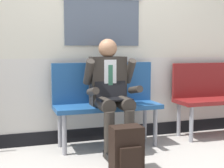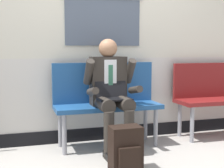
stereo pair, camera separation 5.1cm
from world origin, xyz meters
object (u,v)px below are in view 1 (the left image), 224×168
(bench_with_person, at_px, (106,98))
(bench_empty, at_px, (217,93))
(backpack, at_px, (127,149))
(person_seated, at_px, (111,91))

(bench_with_person, distance_m, bench_empty, 1.53)
(bench_empty, distance_m, backpack, 1.84)
(bench_with_person, xyz_separation_m, person_seated, (-0.00, -0.20, 0.10))
(bench_with_person, xyz_separation_m, backpack, (-0.06, -0.85, -0.36))
(bench_with_person, height_order, bench_empty, bench_with_person)
(bench_with_person, distance_m, person_seated, 0.23)
(bench_empty, bearing_deg, person_seated, -172.46)
(bench_with_person, height_order, backpack, bench_with_person)
(bench_with_person, xyz_separation_m, bench_empty, (1.53, -0.00, -0.01))
(bench_with_person, bearing_deg, bench_empty, -0.08)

